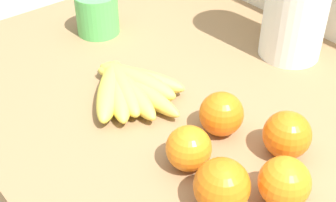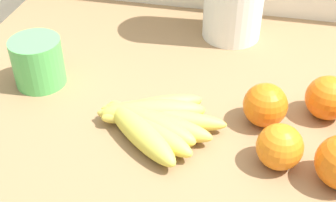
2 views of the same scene
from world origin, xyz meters
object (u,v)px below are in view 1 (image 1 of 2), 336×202
Objects in this scene: mug at (98,14)px; orange_front at (189,148)px; banana_bunch at (127,87)px; orange_right at (221,114)px; orange_back_right at (222,186)px; orange_center at (287,135)px; orange_far_right at (284,182)px.

orange_front is at bearing -15.46° from mug.
mug is (-0.23, 0.09, 0.02)m from banana_bunch.
mug is (-0.40, 0.03, 0.01)m from orange_right.
mug is at bearing 176.10° from orange_right.
orange_back_right reaches higher than orange_right.
orange_center is at bearing 1.46° from mug.
orange_far_right reaches higher than banana_bunch.
orange_far_right is (0.33, 0.02, 0.02)m from banana_bunch.
orange_back_right is at bearing -123.39° from orange_far_right.
banana_bunch is 3.12× the size of orange_front.
orange_center is at bearing 127.31° from orange_far_right.
banana_bunch is 2.35× the size of mug.
orange_front is 0.75× the size of mug.
orange_far_right is at bearing 4.05° from banana_bunch.
orange_right reaches higher than banana_bunch.
mug is at bearing 173.44° from orange_far_right.
orange_right is at bearing -3.90° from mug.
banana_bunch is 0.28m from orange_back_right.
orange_front is (-0.07, -0.13, -0.00)m from orange_center.
orange_center reaches higher than banana_bunch.
orange_center is at bearing 60.88° from orange_front.
orange_center reaches higher than orange_right.
mug reaches higher than banana_bunch.
orange_center is at bearing 22.22° from orange_right.
orange_far_right is 1.05× the size of orange_front.
orange_right is at bearing -157.78° from orange_center.
orange_back_right is 1.12× the size of orange_front.
orange_front is at bearing -157.73° from orange_far_right.
orange_center reaches higher than orange_front.
orange_center is 0.81× the size of mug.
mug is (-0.49, -0.01, 0.01)m from orange_center.
mug reaches higher than orange_far_right.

